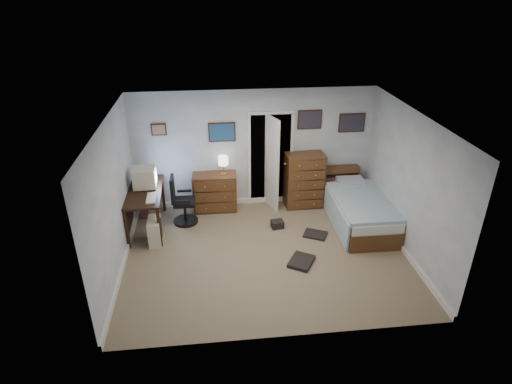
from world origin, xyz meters
TOP-DOWN VIEW (x-y plane):
  - floor at (0.00, 0.00)m, footprint 5.00×4.00m
  - computer_desk at (-2.30, 1.13)m, footprint 0.71×1.45m
  - crt_monitor at (-2.18, 1.29)m, footprint 0.44×0.41m
  - keyboard at (-2.02, 0.79)m, footprint 0.18×0.45m
  - pc_tower at (-2.00, 0.59)m, footprint 0.24×0.47m
  - office_chair at (-1.52, 1.28)m, footprint 0.49×0.50m
  - media_stack at (-2.32, 1.57)m, footprint 0.16×0.16m
  - low_dresser at (-0.85, 1.77)m, footprint 0.92×0.48m
  - table_lamp at (-0.65, 1.77)m, footprint 0.21×0.21m
  - doorway at (0.35, 2.27)m, footprint 0.96×1.12m
  - tall_dresser at (1.05, 1.75)m, footprint 0.83×0.52m
  - headboard_bookcase at (1.82, 1.86)m, footprint 0.91×0.28m
  - bed at (1.98, 0.82)m, footprint 1.09×2.00m
  - wall_posters at (0.57, 1.98)m, footprint 4.38×0.04m
  - floor_clutter at (0.62, 0.20)m, footprint 1.07×1.63m

SIDE VIEW (x-z plane):
  - floor at x=0.00m, z-range -0.02..0.00m
  - floor_clutter at x=0.62m, z-range -0.03..0.12m
  - pc_tower at x=-2.00m, z-range 0.00..0.50m
  - bed at x=1.98m, z-range -0.02..0.64m
  - office_chair at x=-1.52m, z-range -0.12..0.90m
  - media_stack at x=-2.32m, z-range 0.00..0.79m
  - low_dresser at x=-0.85m, z-range 0.00..0.81m
  - headboard_bookcase at x=1.82m, z-range 0.02..0.83m
  - tall_dresser at x=1.05m, z-range 0.00..1.18m
  - computer_desk at x=-2.30m, z-range 0.22..1.05m
  - keyboard at x=-2.02m, z-range 0.83..0.85m
  - doorway at x=0.35m, z-range -0.02..2.03m
  - crt_monitor at x=-2.18m, z-range 0.83..1.23m
  - table_lamp at x=-0.65m, z-range 0.90..1.29m
  - wall_posters at x=0.57m, z-range 1.45..2.05m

